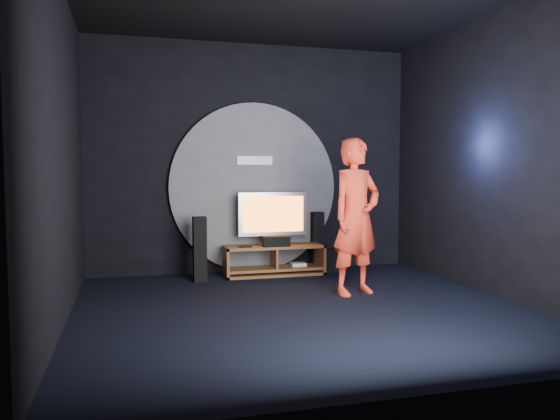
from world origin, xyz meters
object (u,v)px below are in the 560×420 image
object	(u,v)px
tower_speaker_right	(317,241)
subwoofer	(331,260)
tower_speaker_left	(200,249)
media_console	(274,262)
player	(356,217)
tv	(273,216)

from	to	relation	value
tower_speaker_right	subwoofer	distance (m)	0.39
tower_speaker_left	tower_speaker_right	world-z (taller)	same
media_console	tower_speaker_right	world-z (taller)	tower_speaker_right
tower_speaker_right	player	size ratio (longest dim) A/B	0.46
tv	media_console	bearing A→B (deg)	-84.31
subwoofer	tv	bearing A→B (deg)	-178.17
media_console	tower_speaker_right	distance (m)	0.87
tower_speaker_left	player	xyz separation A→B (m)	(1.81, -1.32, 0.53)
tv	tower_speaker_right	distance (m)	0.92
tower_speaker_left	subwoofer	bearing A→B (deg)	7.45
tv	subwoofer	xyz separation A→B (m)	(0.95, 0.03, -0.71)
tower_speaker_left	player	bearing A→B (deg)	-36.18
player	media_console	bearing A→B (deg)	95.81
tower_speaker_left	player	world-z (taller)	player
player	tower_speaker_right	bearing A→B (deg)	68.41
media_console	tower_speaker_right	xyz separation A→B (m)	(0.77, 0.30, 0.26)
media_console	subwoofer	world-z (taller)	media_console
media_console	tower_speaker_left	size ratio (longest dim) A/B	1.64
tv	tower_speaker_right	size ratio (longest dim) A/B	1.15
player	tower_speaker_left	bearing A→B (deg)	125.41
tower_speaker_left	player	size ratio (longest dim) A/B	0.46
player	subwoofer	bearing A→B (deg)	62.09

